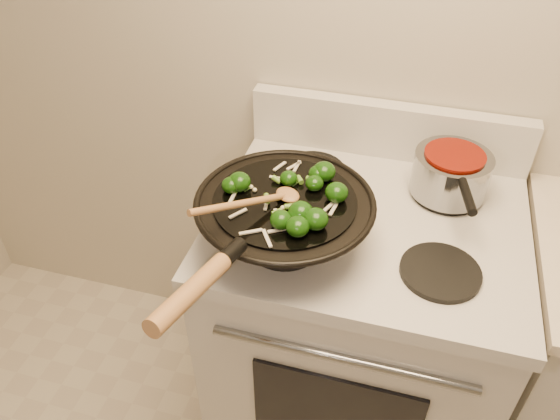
# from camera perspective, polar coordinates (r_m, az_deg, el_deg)

# --- Properties ---
(stove) EXTENTS (0.78, 0.67, 1.08)m
(stove) POSITION_cam_1_polar(r_m,az_deg,el_deg) (1.71, 7.74, -12.28)
(stove) COLOR silver
(stove) RESTS_ON ground
(wok) EXTENTS (0.41, 0.67, 0.22)m
(wok) POSITION_cam_1_polar(r_m,az_deg,el_deg) (1.24, 0.38, -0.99)
(wok) COLOR black
(wok) RESTS_ON stove
(stirfry) EXTENTS (0.28, 0.31, 0.05)m
(stirfry) POSITION_cam_1_polar(r_m,az_deg,el_deg) (1.18, 1.79, 1.34)
(stirfry) COLOR #113608
(stirfry) RESTS_ON wok
(wooden_spoon) EXTENTS (0.19, 0.24, 0.09)m
(wooden_spoon) POSITION_cam_1_polar(r_m,az_deg,el_deg) (1.16, -1.92, 1.09)
(wooden_spoon) COLOR #9A6A3C
(wooden_spoon) RESTS_ON wok
(saucepan) EXTENTS (0.20, 0.31, 0.11)m
(saucepan) POSITION_cam_1_polar(r_m,az_deg,el_deg) (1.46, 17.43, 3.70)
(saucepan) COLOR gray
(saucepan) RESTS_ON stove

